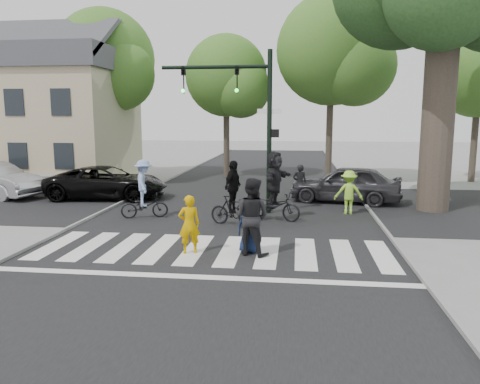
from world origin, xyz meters
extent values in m
plane|color=gray|center=(0.00, 0.00, 0.00)|extent=(120.00, 120.00, 0.00)
cube|color=black|center=(0.00, 5.00, 0.01)|extent=(10.00, 70.00, 0.01)
cube|color=black|center=(0.00, 8.00, 0.01)|extent=(70.00, 10.00, 0.01)
cube|color=gray|center=(-5.05, 5.00, 0.05)|extent=(0.10, 70.00, 0.10)
cube|color=gray|center=(5.05, 5.00, 0.05)|extent=(0.10, 70.00, 0.10)
cube|color=silver|center=(-4.50, 1.00, 0.01)|extent=(0.55, 3.00, 0.01)
cube|color=silver|center=(-3.50, 1.00, 0.01)|extent=(0.55, 3.00, 0.01)
cube|color=silver|center=(-2.50, 1.00, 0.01)|extent=(0.55, 3.00, 0.01)
cube|color=silver|center=(-1.50, 1.00, 0.01)|extent=(0.55, 3.00, 0.01)
cube|color=silver|center=(-0.50, 1.00, 0.01)|extent=(0.55, 3.00, 0.01)
cube|color=silver|center=(0.50, 1.00, 0.01)|extent=(0.55, 3.00, 0.01)
cube|color=silver|center=(1.50, 1.00, 0.01)|extent=(0.55, 3.00, 0.01)
cube|color=silver|center=(2.50, 1.00, 0.01)|extent=(0.55, 3.00, 0.01)
cube|color=silver|center=(3.50, 1.00, 0.01)|extent=(0.55, 3.00, 0.01)
cube|color=silver|center=(4.50, 1.00, 0.01)|extent=(0.55, 3.00, 0.01)
cube|color=silver|center=(0.00, -1.20, 0.01)|extent=(10.00, 0.30, 0.01)
cylinder|color=black|center=(1.20, 6.20, 3.00)|extent=(0.18, 0.18, 6.00)
cylinder|color=black|center=(-0.80, 6.20, 5.40)|extent=(4.00, 0.14, 0.14)
imported|color=black|center=(0.00, 6.20, 4.95)|extent=(0.16, 0.20, 1.00)
sphere|color=#19E533|center=(0.00, 6.08, 4.55)|extent=(0.14, 0.14, 0.14)
imported|color=black|center=(-2.00, 6.20, 4.95)|extent=(0.16, 0.20, 1.00)
sphere|color=#19E533|center=(-2.00, 6.08, 4.55)|extent=(0.14, 0.14, 0.14)
cube|color=black|center=(1.42, 6.20, 3.00)|extent=(0.28, 0.18, 0.30)
cube|color=#FF660C|center=(1.53, 6.20, 3.00)|extent=(0.02, 0.14, 0.20)
cube|color=white|center=(1.20, 6.20, 3.80)|extent=(0.90, 0.04, 0.18)
cylinder|color=brown|center=(7.50, 7.50, 3.50)|extent=(1.20, 1.20, 7.00)
cylinder|color=brown|center=(7.80, 7.30, 6.50)|extent=(1.29, 1.74, 2.93)
cylinder|color=brown|center=(-14.00, 16.20, 2.97)|extent=(0.36, 0.36, 5.95)
sphere|color=#407331|center=(-14.00, 16.20, 6.38)|extent=(5.20, 5.20, 5.20)
sphere|color=#407331|center=(-12.96, 15.42, 5.53)|extent=(3.64, 3.64, 3.64)
cylinder|color=brown|center=(-9.00, 15.70, 3.22)|extent=(0.36, 0.36, 6.44)
sphere|color=#407331|center=(-9.00, 15.70, 6.90)|extent=(5.80, 5.80, 5.80)
sphere|color=#407331|center=(-7.84, 14.83, 5.98)|extent=(4.06, 4.06, 4.06)
cylinder|color=brown|center=(-2.00, 16.80, 2.80)|extent=(0.36, 0.36, 5.60)
sphere|color=#407331|center=(-2.00, 16.80, 6.00)|extent=(4.80, 4.80, 4.80)
sphere|color=#407331|center=(-1.04, 16.08, 5.20)|extent=(3.36, 3.36, 3.36)
cylinder|color=brown|center=(4.00, 15.50, 3.36)|extent=(0.36, 0.36, 6.72)
sphere|color=#407331|center=(4.00, 15.50, 7.20)|extent=(6.00, 6.00, 6.00)
sphere|color=#407331|center=(5.20, 14.60, 6.24)|extent=(4.20, 4.20, 4.20)
cylinder|color=brown|center=(12.00, 16.30, 2.73)|extent=(0.36, 0.36, 5.46)
sphere|color=#407331|center=(12.00, 16.30, 5.85)|extent=(4.60, 4.60, 4.60)
cube|color=#B7B688|center=(-11.50, 14.00, 3.00)|extent=(8.00, 7.00, 6.00)
cube|color=#47474C|center=(-11.50, 14.00, 6.60)|extent=(8.40, 7.40, 1.20)
cube|color=#47474C|center=(-11.50, 12.15, 7.60)|extent=(8.40, 3.69, 2.44)
cube|color=#47474C|center=(-11.50, 15.85, 7.60)|extent=(8.40, 3.69, 2.44)
cube|color=black|center=(-11.50, 10.48, 1.70)|extent=(1.00, 0.06, 1.30)
cube|color=black|center=(-11.50, 10.48, 4.30)|extent=(1.00, 0.06, 1.30)
cube|color=black|center=(-9.10, 10.48, 1.70)|extent=(1.00, 0.06, 1.30)
cube|color=black|center=(-9.10, 10.48, 4.30)|extent=(1.00, 0.06, 1.30)
cube|color=gray|center=(-10.00, 10.20, 0.40)|extent=(2.00, 1.20, 0.80)
imported|color=#D69D00|center=(-0.57, 0.65, 0.79)|extent=(0.67, 0.55, 1.57)
imported|color=#101C3E|center=(0.99, 0.88, 0.67)|extent=(0.75, 0.60, 1.34)
imported|color=black|center=(1.08, 0.73, 1.02)|extent=(1.21, 1.09, 2.05)
imported|color=black|center=(-3.17, 4.78, 0.44)|extent=(1.76, 1.08, 0.87)
imported|color=#859CCC|center=(-3.17, 4.78, 1.27)|extent=(0.93, 1.22, 1.67)
imported|color=black|center=(0.15, 4.00, 0.50)|extent=(1.73, 0.98, 1.00)
imported|color=black|center=(0.15, 4.00, 1.32)|extent=(0.72, 1.10, 1.73)
imported|color=black|center=(1.48, 5.00, 0.50)|extent=(2.03, 1.28, 1.01)
imported|color=black|center=(1.48, 5.00, 1.46)|extent=(1.14, 1.87, 1.92)
imported|color=black|center=(-6.11, 8.50, 0.72)|extent=(5.40, 2.83, 1.45)
imported|color=#2F2F33|center=(4.30, 8.87, 0.79)|extent=(4.93, 2.77, 1.58)
imported|color=#98D736|center=(4.17, 6.37, 0.82)|extent=(1.07, 0.63, 1.64)
imported|color=black|center=(2.37, 8.61, 0.82)|extent=(0.61, 0.41, 1.63)
camera|label=1|loc=(2.22, -11.16, 3.59)|focal=35.00mm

